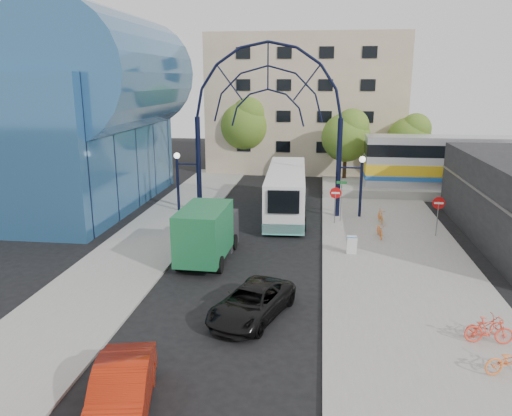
# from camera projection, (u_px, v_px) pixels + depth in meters

# --- Properties ---
(ground) EXTENTS (120.00, 120.00, 0.00)m
(ground) POSITION_uv_depth(u_px,v_px,m) (235.00, 295.00, 22.86)
(ground) COLOR black
(ground) RESTS_ON ground
(sidewalk_east) EXTENTS (8.00, 56.00, 0.12)m
(sidewalk_east) POSITION_uv_depth(u_px,v_px,m) (401.00, 270.00, 25.69)
(sidewalk_east) COLOR gray
(sidewalk_east) RESTS_ON ground
(plaza_west) EXTENTS (5.00, 50.00, 0.12)m
(plaza_west) POSITION_uv_depth(u_px,v_px,m) (143.00, 246.00, 29.40)
(plaza_west) COLOR gray
(plaza_west) RESTS_ON ground
(gateway_arch) EXTENTS (13.64, 0.44, 12.10)m
(gateway_arch) POSITION_uv_depth(u_px,v_px,m) (268.00, 94.00, 34.14)
(gateway_arch) COLOR black
(gateway_arch) RESTS_ON ground
(stop_sign) EXTENTS (0.80, 0.07, 2.50)m
(stop_sign) POSITION_uv_depth(u_px,v_px,m) (335.00, 196.00, 33.27)
(stop_sign) COLOR slate
(stop_sign) RESTS_ON sidewalk_east
(do_not_enter_sign) EXTENTS (0.76, 0.07, 2.48)m
(do_not_enter_sign) POSITION_uv_depth(u_px,v_px,m) (438.00, 207.00, 30.59)
(do_not_enter_sign) COLOR slate
(do_not_enter_sign) RESTS_ON sidewalk_east
(street_name_sign) EXTENTS (0.70, 0.70, 2.80)m
(street_name_sign) POSITION_uv_depth(u_px,v_px,m) (341.00, 192.00, 33.77)
(street_name_sign) COLOR slate
(street_name_sign) RESTS_ON sidewalk_east
(sandwich_board) EXTENTS (0.55, 0.61, 0.99)m
(sandwich_board) POSITION_uv_depth(u_px,v_px,m) (352.00, 243.00, 27.71)
(sandwich_board) COLOR white
(sandwich_board) RESTS_ON sidewalk_east
(transit_hall) EXTENTS (16.50, 18.00, 14.50)m
(transit_hall) POSITION_uv_depth(u_px,v_px,m) (67.00, 118.00, 37.46)
(transit_hall) COLOR #2D5C8B
(transit_hall) RESTS_ON ground
(apartment_block) EXTENTS (20.00, 12.10, 14.00)m
(apartment_block) POSITION_uv_depth(u_px,v_px,m) (306.00, 103.00, 54.41)
(apartment_block) COLOR tan
(apartment_block) RESTS_ON ground
(tree_north_a) EXTENTS (4.48, 4.48, 7.00)m
(tree_north_a) POSITION_uv_depth(u_px,v_px,m) (347.00, 135.00, 45.82)
(tree_north_a) COLOR #382314
(tree_north_a) RESTS_ON ground
(tree_north_b) EXTENTS (5.12, 5.12, 8.00)m
(tree_north_b) POSITION_uv_depth(u_px,v_px,m) (246.00, 123.00, 50.73)
(tree_north_b) COLOR #382314
(tree_north_b) RESTS_ON ground
(tree_north_c) EXTENTS (4.16, 4.16, 6.50)m
(tree_north_c) POSITION_uv_depth(u_px,v_px,m) (411.00, 137.00, 47.08)
(tree_north_c) COLOR #382314
(tree_north_c) RESTS_ON ground
(city_bus) EXTENTS (3.21, 12.04, 3.28)m
(city_bus) POSITION_uv_depth(u_px,v_px,m) (286.00, 191.00, 36.16)
(city_bus) COLOR white
(city_bus) RESTS_ON ground
(green_truck) EXTENTS (2.53, 6.22, 3.11)m
(green_truck) POSITION_uv_depth(u_px,v_px,m) (208.00, 232.00, 27.05)
(green_truck) COLOR black
(green_truck) RESTS_ON ground
(black_suv) EXTENTS (3.68, 5.27, 1.34)m
(black_suv) POSITION_uv_depth(u_px,v_px,m) (252.00, 303.00, 20.53)
(black_suv) COLOR black
(black_suv) RESTS_ON ground
(red_sedan) EXTENTS (2.60, 4.86, 1.52)m
(red_sedan) POSITION_uv_depth(u_px,v_px,m) (121.00, 392.00, 14.52)
(red_sedan) COLOR #A31F0A
(red_sedan) RESTS_ON ground
(bike_near_a) EXTENTS (0.67, 1.73, 0.90)m
(bike_near_a) POSITION_uv_depth(u_px,v_px,m) (380.00, 230.00, 30.66)
(bike_near_a) COLOR orange
(bike_near_a) RESTS_ON sidewalk_east
(bike_near_b) EXTENTS (0.59, 1.63, 0.96)m
(bike_near_b) POSITION_uv_depth(u_px,v_px,m) (381.00, 216.00, 33.74)
(bike_near_b) COLOR orange
(bike_near_b) RESTS_ON sidewalk_east
(bike_far_a) EXTENTS (1.99, 1.15, 0.99)m
(bike_far_a) POSITION_uv_depth(u_px,v_px,m) (511.00, 360.00, 16.44)
(bike_far_a) COLOR orange
(bike_far_a) RESTS_ON sidewalk_east
(bike_far_b) EXTENTS (1.75, 0.50, 1.05)m
(bike_far_b) POSITION_uv_depth(u_px,v_px,m) (489.00, 330.00, 18.31)
(bike_far_b) COLOR #FF4933
(bike_far_b) RESTS_ON sidewalk_east
(bike_far_c) EXTENTS (1.66, 1.02, 0.82)m
(bike_far_c) POSITION_uv_depth(u_px,v_px,m) (484.00, 326.00, 18.89)
(bike_far_c) COLOR #D4402A
(bike_far_c) RESTS_ON sidewalk_east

